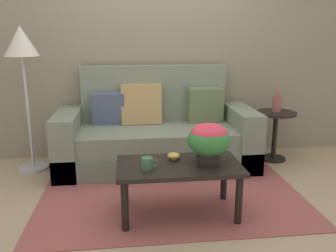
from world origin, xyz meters
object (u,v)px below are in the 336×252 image
object	(u,v)px
side_table	(275,127)
table_vase	(277,104)
coffee_table	(179,172)
floor_lamp	(22,53)
coffee_mug	(148,163)
snack_bowl	(174,156)
potted_plant	(209,139)
couch	(157,136)

from	to	relation	value
side_table	table_vase	bearing A→B (deg)	78.31
coffee_table	side_table	world-z (taller)	side_table
floor_lamp	coffee_mug	distance (m)	1.96
side_table	snack_bowl	world-z (taller)	side_table
floor_lamp	table_vase	xyz separation A→B (m)	(2.85, 0.01, -0.61)
coffee_mug	floor_lamp	bearing A→B (deg)	133.54
coffee_mug	snack_bowl	bearing A→B (deg)	39.41
coffee_mug	snack_bowl	distance (m)	0.30
floor_lamp	table_vase	bearing A→B (deg)	0.11
floor_lamp	snack_bowl	world-z (taller)	floor_lamp
potted_plant	coffee_table	bearing A→B (deg)	179.95
coffee_table	coffee_mug	distance (m)	0.30
couch	floor_lamp	size ratio (longest dim) A/B	1.40
couch	snack_bowl	distance (m)	1.08
coffee_mug	table_vase	world-z (taller)	table_vase
floor_lamp	side_table	bearing A→B (deg)	-0.27
potted_plant	coffee_mug	bearing A→B (deg)	-171.23
coffee_table	coffee_mug	size ratio (longest dim) A/B	7.49
potted_plant	snack_bowl	bearing A→B (deg)	157.34
potted_plant	table_vase	world-z (taller)	table_vase
coffee_mug	potted_plant	bearing A→B (deg)	8.77
side_table	floor_lamp	xyz separation A→B (m)	(-2.84, 0.01, 0.89)
couch	coffee_mug	size ratio (longest dim) A/B	16.28
side_table	snack_bowl	bearing A→B (deg)	-141.73
couch	table_vase	world-z (taller)	couch
couch	snack_bowl	size ratio (longest dim) A/B	20.10
couch	floor_lamp	bearing A→B (deg)	178.89
potted_plant	table_vase	distance (m)	1.65
potted_plant	snack_bowl	distance (m)	0.34
floor_lamp	snack_bowl	bearing A→B (deg)	-36.95
coffee_table	floor_lamp	xyz separation A→B (m)	(-1.49, 1.21, 0.92)
coffee_mug	snack_bowl	size ratio (longest dim) A/B	1.23
floor_lamp	potted_plant	size ratio (longest dim) A/B	4.49
snack_bowl	floor_lamp	bearing A→B (deg)	143.05
couch	potted_plant	distance (m)	1.27
couch	potted_plant	size ratio (longest dim) A/B	6.30
floor_lamp	coffee_mug	world-z (taller)	floor_lamp
coffee_table	side_table	size ratio (longest dim) A/B	1.71
couch	coffee_table	size ratio (longest dim) A/B	2.17
side_table	coffee_mug	world-z (taller)	side_table
coffee_table	side_table	distance (m)	1.81
side_table	potted_plant	xyz separation A→B (m)	(-1.10, -1.20, 0.25)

